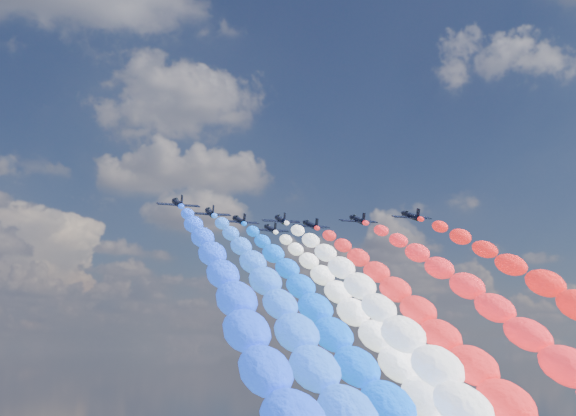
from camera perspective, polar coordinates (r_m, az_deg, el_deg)
name	(u,v)px	position (r m, az deg, el deg)	size (l,w,h in m)	color
jet_0	(178,203)	(144.15, -8.62, 0.37)	(8.29, 11.11, 2.45)	black
trail_0	(242,340)	(86.48, -3.62, -10.31)	(6.67, 109.34, 57.97)	blue
jet_1	(210,213)	(153.03, -6.11, -0.36)	(8.29, 11.11, 2.45)	black
trail_1	(288,341)	(96.14, -0.03, -10.40)	(6.67, 109.34, 57.97)	blue
jet_2	(239,220)	(161.90, -3.83, -0.98)	(8.29, 11.11, 2.45)	black
trail_2	(326,342)	(105.80, 2.98, -10.44)	(6.67, 109.34, 57.97)	blue
jet_3	(281,220)	(160.52, -0.57, -0.92)	(8.29, 11.11, 2.45)	black
trail_3	(391,342)	(105.64, 8.09, -10.35)	(6.67, 109.34, 57.97)	white
jet_4	(271,229)	(172.93, -1.38, -1.65)	(8.29, 11.11, 2.45)	black
trail_4	(364,343)	(117.79, 5.98, -10.46)	(6.67, 109.34, 57.97)	white
jet_5	(311,225)	(167.36, 1.78, -1.33)	(8.29, 11.11, 2.45)	black
trail_5	(430,342)	(113.54, 11.06, -10.29)	(6.67, 109.34, 57.97)	red
jet_6	(358,220)	(161.26, 5.47, -0.92)	(8.29, 11.11, 2.45)	black
trail_6	(511,342)	(109.30, 17.07, -10.00)	(6.67, 109.34, 57.97)	red
jet_7	(411,216)	(158.10, 9.58, -0.61)	(8.29, 11.11, 2.45)	black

